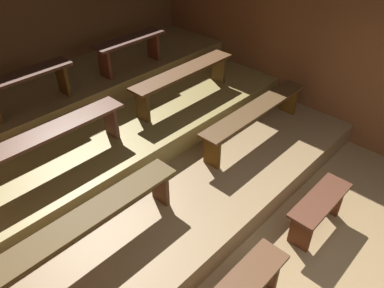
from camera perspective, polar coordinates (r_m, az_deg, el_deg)
The scene contains 14 objects.
ground at distance 5.11m, azimuth -4.10°, elevation -6.49°, with size 6.14×5.97×0.08m, color #A18256.
wall_back at distance 6.34m, azimuth -21.65°, elevation 14.64°, with size 6.14×0.06×2.69m, color brown.
wall_right at distance 6.26m, azimuth 14.36°, elevation 15.77°, with size 0.06×5.97×2.69m, color brown.
platform_lower at distance 5.35m, azimuth -8.63°, elevation -1.87°, with size 5.34×3.96×0.31m, color #9B7C53.
platform_middle at distance 5.65m, azimuth -13.41°, elevation 3.65°, with size 5.34×2.56×0.31m, color #9F8B49.
platform_upper at distance 5.99m, azimuth -17.35°, elevation 8.33°, with size 5.34×1.30×0.31m, color #9B7E4A.
bench_floor_left at distance 3.70m, azimuth 8.28°, elevation -20.85°, with size 0.96×0.31×0.47m.
bench_floor_right at distance 4.53m, azimuth 18.89°, elevation -9.18°, with size 0.96×0.31×0.47m.
bench_lower_left at distance 3.80m, azimuth -15.56°, elevation -11.39°, with size 2.09×0.31×0.47m.
bench_lower_right at distance 5.30m, azimuth 9.74°, elevation 4.68°, with size 2.09×0.31×0.47m.
bench_middle_left at distance 4.50m, azimuth -20.85°, elevation 0.99°, with size 1.86×0.31×0.47m.
bench_middle_right at distance 5.56m, azimuth -1.28°, elevation 10.38°, with size 1.86×0.31×0.47m.
bench_upper_left at distance 5.19m, azimuth -24.03°, elevation 8.72°, with size 1.19×0.31×0.47m.
bench_upper_right at distance 5.92m, azimuth -9.60°, elevation 14.61°, with size 1.19×0.31×0.47m.
Camera 1 is at (-2.47, -0.26, 3.42)m, focal length 34.71 mm.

